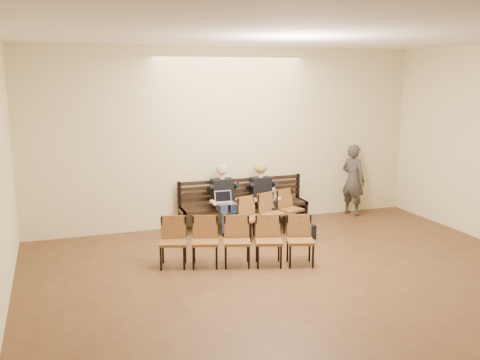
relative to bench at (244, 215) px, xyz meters
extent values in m
plane|color=brown|center=(-0.18, -4.65, -0.23)|extent=(10.00, 10.00, 0.00)
cube|color=beige|center=(-0.18, 0.35, 1.52)|extent=(8.00, 0.02, 3.50)
cube|color=white|center=(-0.18, -4.65, 3.27)|extent=(8.00, 10.00, 0.02)
cube|color=black|center=(0.00, 0.00, 0.00)|extent=(2.60, 0.90, 0.45)
cube|color=#BCBBC0|center=(-0.51, -0.36, 0.34)|extent=(0.35, 0.28, 0.24)
cylinder|color=silver|center=(0.49, -0.34, 0.35)|extent=(0.09, 0.09, 0.25)
cube|color=black|center=(0.76, -1.16, -0.09)|extent=(0.39, 0.30, 0.26)
imported|color=#37322D|center=(2.52, 0.10, 0.65)|extent=(0.64, 0.76, 1.76)
cube|color=brown|center=(0.32, -0.65, 0.16)|extent=(1.46, 0.88, 0.78)
cube|color=brown|center=(-0.87, -2.07, 0.17)|extent=(2.43, 1.12, 0.79)
camera|label=1|loc=(-3.49, -9.67, 2.75)|focal=40.00mm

